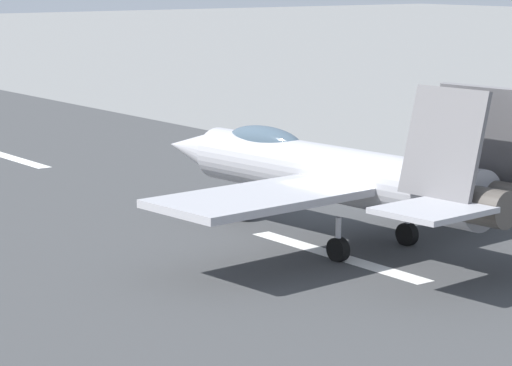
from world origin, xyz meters
name	(u,v)px	position (x,y,z in m)	size (l,w,h in m)	color
ground_plane	(337,257)	(0.00, 0.00, 0.00)	(400.00, 400.00, 0.00)	slate
runway_strip	(337,256)	(-0.02, 0.00, 0.01)	(240.00, 26.00, 0.02)	#3C3D3F
fighter_jet	(336,172)	(1.38, -1.07, 2.40)	(16.57, 15.02, 5.60)	#A1A1A7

